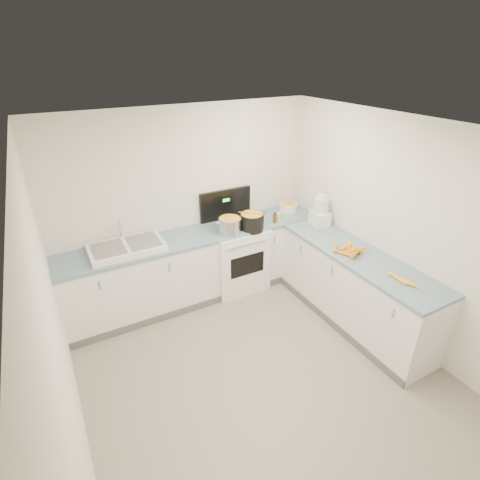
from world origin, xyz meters
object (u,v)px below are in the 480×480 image
steel_pot (230,226)px  sink (127,247)px  mixing_bowl (288,207)px  stove (236,256)px  food_processor (320,212)px  black_pot (252,222)px  extract_bottle (275,218)px  spice_jar (279,217)px

steel_pot → sink: bearing=173.2°
sink → mixing_bowl: (2.38, 0.08, 0.02)m
stove → steel_pot: (-0.16, -0.14, 0.55)m
food_processor → mixing_bowl: bearing=99.0°
stove → mixing_bowl: (0.93, 0.09, 0.53)m
black_pot → extract_bottle: 0.37m
stove → spice_jar: bearing=-11.6°
extract_bottle → sink: bearing=174.9°
sink → black_pot: 1.62m
sink → black_pot: (1.60, -0.19, 0.06)m
extract_bottle → mixing_bowl: bearing=32.1°
extract_bottle → food_processor: 0.62m
stove → mixing_bowl: stove is taller
sink → extract_bottle: sink is taller
sink → spice_jar: bearing=-3.9°
steel_pot → extract_bottle: (0.68, -0.02, -0.03)m
sink → extract_bottle: 1.98m
black_pot → mixing_bowl: bearing=19.0°
sink → spice_jar: size_ratio=9.71×
black_pot → mixing_bowl: 0.82m
stove → sink: 1.54m
black_pot → extract_bottle: size_ratio=2.54×
sink → steel_pot: bearing=-6.8°
food_processor → sink: bearing=168.1°
stove → spice_jar: stove is taller
mixing_bowl → food_processor: (0.09, -0.60, 0.12)m
mixing_bowl → spice_jar: 0.38m
sink → extract_bottle: bearing=-5.1°
sink → food_processor: bearing=-11.9°
steel_pot → food_processor: size_ratio=0.70×
black_pot → mixing_bowl: (0.77, 0.27, -0.03)m
mixing_bowl → black_pot: bearing=-161.0°
stove → sink: stove is taller
black_pot → spice_jar: (0.46, 0.05, -0.05)m
mixing_bowl → extract_bottle: size_ratio=2.13×
mixing_bowl → extract_bottle: extract_bottle is taller
steel_pot → spice_jar: (0.77, 0.01, -0.04)m
stove → sink: (-1.45, 0.02, 0.50)m
mixing_bowl → food_processor: bearing=-81.0°
mixing_bowl → spice_jar: size_ratio=3.00×
steel_pot → food_processor: (1.18, -0.37, 0.09)m
steel_pot → mixing_bowl: bearing=12.0°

